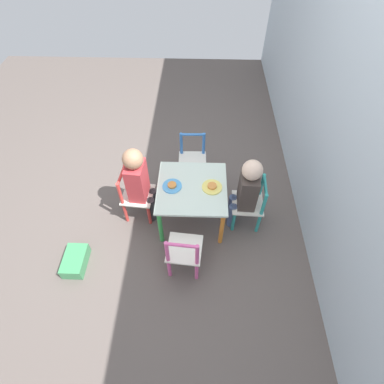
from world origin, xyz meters
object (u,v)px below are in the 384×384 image
object	(u,v)px
storage_bin	(75,261)
kids_table	(192,192)
chair_pink	(184,252)
plate_front	(172,186)
chair_red	(136,195)
chair_blue	(192,160)
chair_teal	(250,204)
child_back	(246,189)
child_front	(139,180)
plate_back	(212,187)

from	to	relation	value
storage_bin	kids_table	bearing A→B (deg)	118.33
chair_pink	plate_front	distance (m)	0.54
plate_front	storage_bin	distance (m)	0.99
plate_front	chair_red	bearing A→B (deg)	-97.57
chair_blue	chair_pink	xyz separation A→B (m)	(0.99, -0.03, 0.00)
chair_teal	child_back	xyz separation A→B (m)	(-0.00, -0.06, 0.19)
child_front	plate_front	xyz separation A→B (m)	(0.04, 0.27, -0.02)
chair_pink	storage_bin	size ratio (longest dim) A/B	1.89
kids_table	plate_back	distance (m)	0.18
chair_red	plate_back	distance (m)	0.68
chair_red	plate_front	size ratio (longest dim) A/B	3.19
chair_pink	plate_back	bearing A→B (deg)	-107.51
chair_teal	plate_back	world-z (taller)	chair_teal
plate_back	storage_bin	xyz separation A→B (m)	(0.50, -1.08, -0.38)
child_back	chair_red	bearing A→B (deg)	-91.48
chair_pink	child_front	bearing A→B (deg)	-48.64
chair_pink	chair_blue	bearing A→B (deg)	-86.76
chair_pink	child_back	xyz separation A→B (m)	(-0.47, 0.48, 0.19)
chair_blue	child_back	size ratio (longest dim) A/B	0.68
kids_table	storage_bin	xyz separation A→B (m)	(0.50, -0.92, -0.31)
chair_teal	plate_back	size ratio (longest dim) A/B	3.07
chair_teal	child_front	world-z (taller)	child_front
kids_table	chair_blue	xyz separation A→B (m)	(-0.49, -0.01, -0.12)
child_back	plate_front	distance (m)	0.60
chair_red	chair_teal	bearing A→B (deg)	-88.61
chair_blue	chair_pink	bearing A→B (deg)	-93.24
plate_back	chair_red	bearing A→B (deg)	-93.85
chair_blue	child_front	world-z (taller)	child_front
kids_table	child_back	size ratio (longest dim) A/B	0.77
chair_pink	chair_red	bearing A→B (deg)	-44.99
child_front	plate_front	world-z (taller)	child_front
chair_red	storage_bin	size ratio (longest dim) A/B	1.89
chair_red	child_back	distance (m)	0.95
plate_front	plate_back	bearing A→B (deg)	90.00
kids_table	chair_pink	world-z (taller)	chair_pink
chair_blue	storage_bin	world-z (taller)	chair_blue
plate_front	storage_bin	xyz separation A→B (m)	(0.50, -0.76, -0.38)
kids_table	chair_pink	distance (m)	0.51
chair_blue	child_back	world-z (taller)	child_back
kids_table	plate_front	bearing A→B (deg)	-90.00
child_front	kids_table	bearing A→B (deg)	-90.00
child_back	chair_pink	bearing A→B (deg)	-42.86
child_back	plate_front	bearing A→B (deg)	-89.37
chair_teal	child_front	bearing A→B (deg)	-91.30
kids_table	chair_teal	distance (m)	0.51
kids_table	chair_red	distance (m)	0.51
chair_blue	plate_back	size ratio (longest dim) A/B	3.07
storage_bin	child_back	bearing A→B (deg)	109.49
chair_teal	plate_back	xyz separation A→B (m)	(-0.02, -0.33, 0.19)
kids_table	storage_bin	world-z (taller)	kids_table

